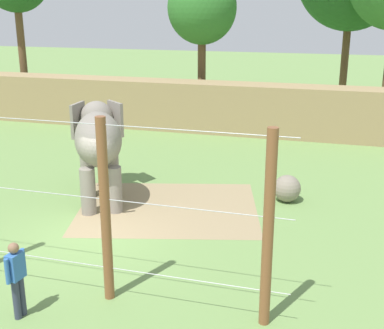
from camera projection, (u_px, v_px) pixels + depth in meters
name	position (u px, v px, depth m)	size (l,w,h in m)	color
ground_plane	(92.00, 235.00, 14.38)	(120.00, 120.00, 0.00)	#6B8E4C
dirt_patch	(168.00, 208.00, 16.35)	(5.60, 4.62, 0.01)	#937F5B
embankment_wall	(209.00, 107.00, 26.07)	(36.00, 1.80, 2.48)	#997F56
elephant	(98.00, 141.00, 16.38)	(2.81, 3.80, 3.08)	gray
enrichment_ball	(287.00, 188.00, 16.77)	(0.89, 0.89, 0.89)	gray
cable_fence	(28.00, 203.00, 11.23)	(11.53, 0.22, 4.08)	brown
zookeeper	(17.00, 276.00, 10.37)	(0.26, 0.59, 1.67)	#33384C
tree_left_of_centre	(202.00, 9.00, 27.15)	(3.68, 3.68, 8.00)	brown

